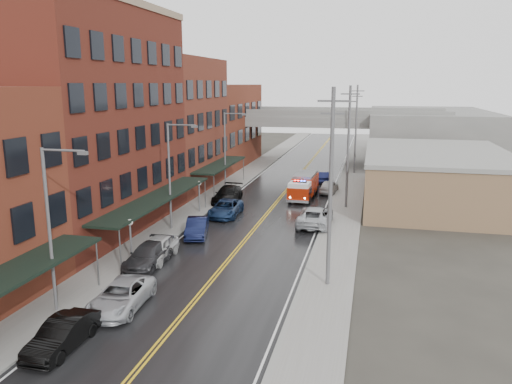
# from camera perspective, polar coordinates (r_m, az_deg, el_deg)

# --- Properties ---
(road) EXTENTS (11.00, 160.00, 0.02)m
(road) POSITION_cam_1_polar(r_m,az_deg,el_deg) (46.56, 0.99, -2.84)
(road) COLOR black
(road) RESTS_ON ground
(sidewalk_left) EXTENTS (3.00, 160.00, 0.15)m
(sidewalk_left) POSITION_cam_1_polar(r_m,az_deg,el_deg) (48.56, -7.46, -2.23)
(sidewalk_left) COLOR slate
(sidewalk_left) RESTS_ON ground
(sidewalk_right) EXTENTS (3.00, 160.00, 0.15)m
(sidewalk_right) POSITION_cam_1_polar(r_m,az_deg,el_deg) (45.62, 10.00, -3.27)
(sidewalk_right) COLOR slate
(sidewalk_right) RESTS_ON ground
(curb_left) EXTENTS (0.30, 160.00, 0.15)m
(curb_left) POSITION_cam_1_polar(r_m,az_deg,el_deg) (48.02, -5.62, -2.35)
(curb_left) COLOR gray
(curb_left) RESTS_ON ground
(curb_right) EXTENTS (0.30, 160.00, 0.15)m
(curb_right) POSITION_cam_1_polar(r_m,az_deg,el_deg) (45.73, 7.93, -3.16)
(curb_right) COLOR gray
(curb_right) RESTS_ON ground
(brick_building_b) EXTENTS (9.00, 20.00, 18.00)m
(brick_building_b) POSITION_cam_1_polar(r_m,az_deg,el_deg) (43.51, -18.58, 7.49)
(brick_building_b) COLOR #592017
(brick_building_b) RESTS_ON ground
(brick_building_c) EXTENTS (9.00, 15.00, 15.00)m
(brick_building_c) POSITION_cam_1_polar(r_m,az_deg,el_deg) (59.19, -9.56, 7.61)
(brick_building_c) COLOR #5A251B
(brick_building_c) RESTS_ON ground
(brick_building_far) EXTENTS (9.00, 20.00, 12.00)m
(brick_building_far) POSITION_cam_1_polar(r_m,az_deg,el_deg) (75.71, -4.40, 7.59)
(brick_building_far) COLOR brown
(brick_building_far) RESTS_ON ground
(tan_building) EXTENTS (14.00, 22.00, 5.00)m
(tan_building) POSITION_cam_1_polar(r_m,az_deg,el_deg) (55.18, 19.77, 1.48)
(tan_building) COLOR brown
(tan_building) RESTS_ON ground
(right_far_block) EXTENTS (18.00, 30.00, 8.00)m
(right_far_block) POSITION_cam_1_polar(r_m,az_deg,el_deg) (84.76, 19.01, 6.10)
(right_far_block) COLOR slate
(right_far_block) RESTS_ON ground
(awning_1) EXTENTS (2.60, 18.00, 3.09)m
(awning_1) POSITION_cam_1_polar(r_m,az_deg,el_deg) (41.67, -11.19, -0.67)
(awning_1) COLOR black
(awning_1) RESTS_ON ground
(awning_2) EXTENTS (2.60, 13.00, 3.09)m
(awning_2) POSITION_cam_1_polar(r_m,az_deg,el_deg) (57.76, -4.07, 3.12)
(awning_2) COLOR black
(awning_2) RESTS_ON ground
(globe_lamp_1) EXTENTS (0.44, 0.44, 3.12)m
(globe_lamp_1) POSITION_cam_1_polar(r_m,az_deg,el_deg) (35.29, -14.18, -4.31)
(globe_lamp_1) COLOR #59595B
(globe_lamp_1) RESTS_ON ground
(globe_lamp_2) EXTENTS (0.44, 0.44, 3.12)m
(globe_lamp_2) POSITION_cam_1_polar(r_m,az_deg,el_deg) (47.75, -6.53, 0.30)
(globe_lamp_2) COLOR #59595B
(globe_lamp_2) RESTS_ON ground
(street_lamp_0) EXTENTS (2.64, 0.22, 9.00)m
(street_lamp_0) POSITION_cam_1_polar(r_m,az_deg,el_deg) (28.05, -22.22, -3.06)
(street_lamp_0) COLOR #59595B
(street_lamp_0) RESTS_ON ground
(street_lamp_1) EXTENTS (2.64, 0.22, 9.00)m
(street_lamp_1) POSITION_cam_1_polar(r_m,az_deg,el_deg) (41.77, -9.58, 2.50)
(street_lamp_1) COLOR #59595B
(street_lamp_1) RESTS_ON ground
(street_lamp_2) EXTENTS (2.64, 0.22, 9.00)m
(street_lamp_2) POSITION_cam_1_polar(r_m,az_deg,el_deg) (56.70, -3.34, 5.20)
(street_lamp_2) COLOR #59595B
(street_lamp_2) RESTS_ON ground
(utility_pole_0) EXTENTS (1.80, 0.24, 12.00)m
(utility_pole_0) POSITION_cam_1_polar(r_m,az_deg,el_deg) (29.61, 8.52, 0.73)
(utility_pole_0) COLOR #59595B
(utility_pole_0) RESTS_ON ground
(utility_pole_1) EXTENTS (1.80, 0.24, 12.00)m
(utility_pole_1) POSITION_cam_1_polar(r_m,az_deg,el_deg) (49.34, 10.50, 5.27)
(utility_pole_1) COLOR #59595B
(utility_pole_1) RESTS_ON ground
(utility_pole_2) EXTENTS (1.80, 0.24, 12.00)m
(utility_pole_2) POSITION_cam_1_polar(r_m,az_deg,el_deg) (69.22, 11.35, 7.20)
(utility_pole_2) COLOR #59595B
(utility_pole_2) RESTS_ON ground
(overpass) EXTENTS (40.00, 10.00, 7.50)m
(overpass) POSITION_cam_1_polar(r_m,az_deg,el_deg) (76.78, 6.12, 7.61)
(overpass) COLOR slate
(overpass) RESTS_ON ground
(fire_truck) EXTENTS (3.06, 7.15, 2.58)m
(fire_truck) POSITION_cam_1_polar(r_m,az_deg,el_deg) (53.91, 5.46, 0.72)
(fire_truck) COLOR #901C06
(fire_truck) RESTS_ON ground
(parked_car_left_1) EXTENTS (1.56, 4.44, 1.46)m
(parked_car_left_1) POSITION_cam_1_polar(r_m,az_deg,el_deg) (25.78, -21.25, -14.95)
(parked_car_left_1) COLOR black
(parked_car_left_1) RESTS_ON ground
(parked_car_left_2) EXTENTS (2.74, 5.38, 1.46)m
(parked_car_left_2) POSITION_cam_1_polar(r_m,az_deg,el_deg) (29.01, -15.15, -11.39)
(parked_car_left_2) COLOR #A7A9AF
(parked_car_left_2) RESTS_ON ground
(parked_car_left_3) EXTENTS (2.20, 5.21, 1.50)m
(parked_car_left_3) POSITION_cam_1_polar(r_m,az_deg,el_deg) (34.91, -12.22, -7.09)
(parked_car_left_3) COLOR #2A2A2C
(parked_car_left_3) RESTS_ON ground
(parked_car_left_4) EXTENTS (2.05, 4.84, 1.63)m
(parked_car_left_4) POSITION_cam_1_polar(r_m,az_deg,el_deg) (35.93, -11.26, -6.37)
(parked_car_left_4) COLOR #BEBEBE
(parked_car_left_4) RESTS_ON ground
(parked_car_left_5) EXTENTS (2.65, 4.82, 1.51)m
(parked_car_left_5) POSITION_cam_1_polar(r_m,az_deg,el_deg) (40.78, -6.77, -4.05)
(parked_car_left_5) COLOR #0E1434
(parked_car_left_5) RESTS_ON ground
(parked_car_left_6) EXTENTS (2.67, 5.45, 1.49)m
(parked_car_left_6) POSITION_cam_1_polar(r_m,az_deg,el_deg) (46.74, -3.47, -1.87)
(parked_car_left_6) COLOR #14284C
(parked_car_left_6) RESTS_ON ground
(parked_car_left_7) EXTENTS (2.44, 5.73, 1.65)m
(parked_car_left_7) POSITION_cam_1_polar(r_m,az_deg,el_deg) (52.09, -3.27, -0.30)
(parked_car_left_7) COLOR black
(parked_car_left_7) RESTS_ON ground
(parked_car_right_0) EXTENTS (2.82, 6.03, 1.67)m
(parked_car_right_0) POSITION_cam_1_polar(r_m,az_deg,el_deg) (43.88, 6.77, -2.76)
(parked_car_right_0) COLOR #AFB3B8
(parked_car_right_0) RESTS_ON ground
(parked_car_right_1) EXTENTS (1.94, 4.60, 1.32)m
(parked_car_right_1) POSITION_cam_1_polar(r_m,az_deg,el_deg) (45.45, 7.12, -2.47)
(parked_car_right_1) COLOR #2B2A2D
(parked_car_right_1) RESTS_ON ground
(parked_car_right_2) EXTENTS (2.08, 4.46, 1.48)m
(parked_car_right_2) POSITION_cam_1_polar(r_m,az_deg,el_deg) (57.08, 8.34, 0.61)
(parked_car_right_2) COLOR #B3B3B3
(parked_car_right_2) RESTS_ON ground
(parked_car_right_3) EXTENTS (2.18, 4.33, 1.36)m
(parked_car_right_3) POSITION_cam_1_polar(r_m,az_deg,el_deg) (63.23, 7.65, 1.72)
(parked_car_right_3) COLOR #0E1233
(parked_car_right_3) RESTS_ON ground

